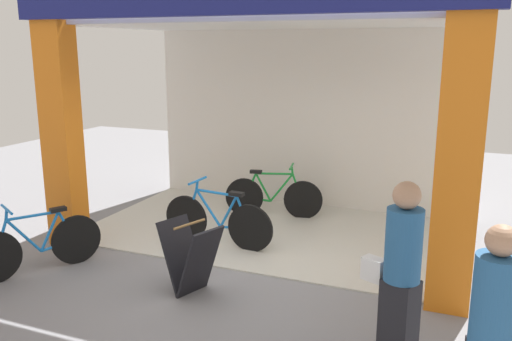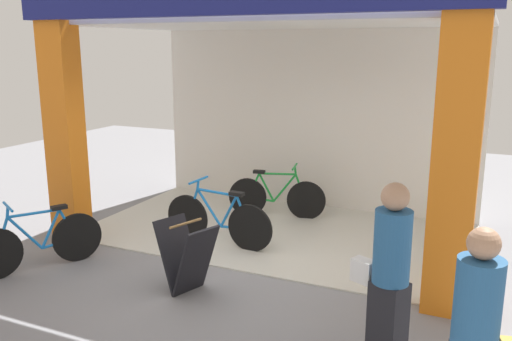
# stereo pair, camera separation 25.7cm
# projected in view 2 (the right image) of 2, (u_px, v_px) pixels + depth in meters

# --- Properties ---
(ground_plane) EXTENTS (19.41, 19.41, 0.00)m
(ground_plane) POSITION_uv_depth(u_px,v_px,m) (230.00, 270.00, 6.96)
(ground_plane) COLOR gray
(ground_plane) RESTS_ON ground
(shop_facade) EXTENTS (5.91, 3.54, 3.96)m
(shop_facade) POSITION_uv_depth(u_px,v_px,m) (279.00, 95.00, 7.93)
(shop_facade) COLOR beige
(shop_facade) RESTS_ON ground
(bicycle_inside_0) EXTENTS (1.62, 0.47, 0.90)m
(bicycle_inside_0) POSITION_uv_depth(u_px,v_px,m) (276.00, 196.00, 9.02)
(bicycle_inside_0) COLOR black
(bicycle_inside_0) RESTS_ON ground
(bicycle_inside_1) EXTENTS (1.73, 0.48, 0.95)m
(bicycle_inside_1) POSITION_uv_depth(u_px,v_px,m) (218.00, 220.00, 7.74)
(bicycle_inside_1) COLOR black
(bicycle_inside_1) RESTS_ON ground
(bicycle_parked_0) EXTENTS (0.85, 1.48, 0.92)m
(bicycle_parked_0) POSITION_uv_depth(u_px,v_px,m) (38.00, 243.00, 6.90)
(bicycle_parked_0) COLOR black
(bicycle_parked_0) RESTS_ON ground
(sandwich_board_sign) EXTENTS (0.79, 0.65, 0.86)m
(sandwich_board_sign) POSITION_uv_depth(u_px,v_px,m) (187.00, 257.00, 6.27)
(sandwich_board_sign) COLOR black
(sandwich_board_sign) RESTS_ON ground
(pedestrian_1) EXTENTS (0.58, 0.41, 1.75)m
(pedestrian_1) POSITION_uv_depth(u_px,v_px,m) (389.00, 279.00, 4.55)
(pedestrian_1) COLOR black
(pedestrian_1) RESTS_ON ground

